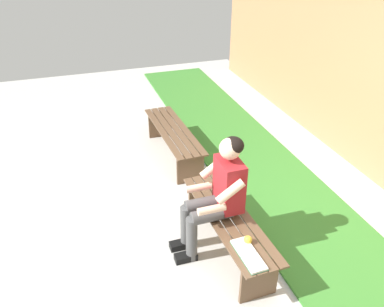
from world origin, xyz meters
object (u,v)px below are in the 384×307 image
(bench_far, at_px, (174,136))
(book_open, at_px, (249,255))
(bench_near, at_px, (228,225))
(person_seated, at_px, (217,192))
(apple, at_px, (248,240))

(bench_far, height_order, book_open, book_open)
(bench_far, bearing_deg, bench_near, 180.00)
(bench_far, height_order, person_seated, person_seated)
(person_seated, height_order, apple, person_seated)
(bench_near, xyz_separation_m, person_seated, (0.08, 0.10, 0.35))
(book_open, bearing_deg, bench_near, -7.14)
(bench_far, bearing_deg, apple, -179.70)
(bench_far, relative_size, person_seated, 1.29)
(bench_near, distance_m, apple, 0.42)
(bench_far, bearing_deg, person_seated, 176.96)
(bench_near, height_order, apple, apple)
(bench_near, xyz_separation_m, bench_far, (1.93, -0.00, 0.00))
(bench_far, xyz_separation_m, person_seated, (-1.85, 0.10, 0.35))
(bench_near, height_order, person_seated, person_seated)
(bench_near, relative_size, book_open, 3.65)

